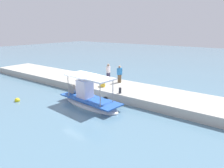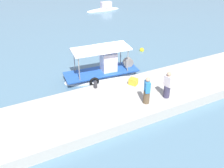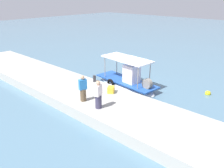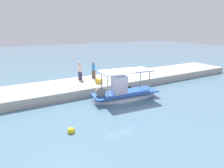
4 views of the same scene
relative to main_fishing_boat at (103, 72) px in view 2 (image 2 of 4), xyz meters
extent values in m
plane|color=slate|center=(0.86, 0.05, -0.45)|extent=(120.00, 120.00, 0.00)
cube|color=#B5B2A8|center=(0.86, -4.07, -0.08)|extent=(36.00, 4.51, 0.73)
ellipsoid|color=silver|center=(-0.11, 0.02, -0.39)|extent=(6.05, 2.38, 0.82)
cube|color=#2656AE|center=(-0.11, 0.02, 0.07)|extent=(5.81, 2.36, 0.10)
cube|color=white|center=(0.48, -0.04, 0.81)|extent=(1.19, 1.11, 1.57)
cylinder|color=gray|center=(1.83, 0.53, 0.96)|extent=(0.07, 0.07, 1.88)
cylinder|color=gray|center=(1.70, -0.85, 0.96)|extent=(0.07, 0.07, 1.88)
cylinder|color=gray|center=(-1.92, 0.89, 0.96)|extent=(0.07, 0.07, 1.88)
cylinder|color=gray|center=(-2.06, -0.50, 0.96)|extent=(0.07, 0.07, 1.88)
cube|color=white|center=(-0.11, 0.02, 1.97)|extent=(4.43, 2.19, 0.12)
torus|color=black|center=(-1.08, -0.85, -0.13)|extent=(0.75, 0.25, 0.74)
cylinder|color=gray|center=(2.12, -0.19, 0.47)|extent=(0.83, 0.42, 0.80)
cylinder|color=brown|center=(0.53, -5.19, 0.69)|extent=(0.50, 0.50, 0.81)
cube|color=#2E82D5|center=(0.53, -5.19, 1.43)|extent=(0.42, 0.56, 0.67)
sphere|color=tan|center=(0.53, -5.19, 1.90)|extent=(0.26, 0.26, 0.26)
cylinder|color=#3B3752|center=(2.01, -5.24, 0.69)|extent=(0.48, 0.48, 0.83)
cube|color=white|center=(2.01, -5.24, 1.45)|extent=(0.39, 0.55, 0.68)
sphere|color=tan|center=(2.01, -5.24, 1.92)|extent=(0.27, 0.27, 0.27)
cylinder|color=#2D2D33|center=(-1.55, -2.22, 0.53)|extent=(0.24, 0.24, 0.50)
cube|color=gold|center=(0.94, -2.98, 0.50)|extent=(0.66, 0.70, 0.45)
sphere|color=yellow|center=(5.57, 3.09, -0.36)|extent=(0.44, 0.44, 0.44)
ellipsoid|color=silver|center=(8.63, 18.72, -0.39)|extent=(5.34, 1.31, 0.62)
cube|color=silver|center=(9.16, 18.72, 0.37)|extent=(1.60, 0.78, 0.88)
camera|label=1|loc=(-10.86, 11.60, 5.69)|focal=32.68mm
camera|label=2|loc=(-6.72, -15.04, 8.86)|focal=38.62mm
camera|label=3|loc=(11.37, -14.21, 6.87)|focal=37.58mm
camera|label=4|loc=(8.08, 12.45, 5.28)|focal=29.65mm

